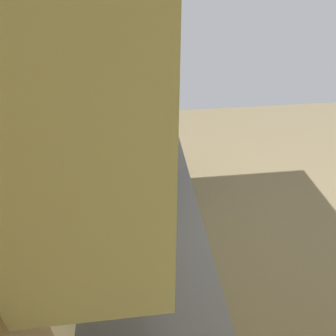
# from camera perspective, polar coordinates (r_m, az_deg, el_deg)

# --- Properties ---
(ground_plane) EXTENTS (5.92, 5.92, 0.00)m
(ground_plane) POSITION_cam_1_polar(r_m,az_deg,el_deg) (3.01, 22.31, -14.68)
(ground_plane) COLOR brown
(wall_back) EXTENTS (3.82, 0.12, 2.57)m
(wall_back) POSITION_cam_1_polar(r_m,az_deg,el_deg) (1.87, -16.88, 5.20)
(wall_back) COLOR beige
(wall_back) RESTS_ON ground_plane
(counter_run) EXTENTS (2.84, 0.66, 0.90)m
(counter_run) POSITION_cam_1_polar(r_m,az_deg,el_deg) (2.10, -3.53, -20.28)
(counter_run) COLOR beige
(counter_run) RESTS_ON ground_plane
(upper_cabinets) EXTENTS (1.64, 0.36, 0.61)m
(upper_cabinets) POSITION_cam_1_polar(r_m,az_deg,el_deg) (1.23, -12.78, 19.25)
(upper_cabinets) COLOR beige
(oven_range) EXTENTS (0.64, 0.67, 1.08)m
(oven_range) POSITION_cam_1_polar(r_m,az_deg,el_deg) (3.39, -5.24, 4.96)
(oven_range) COLOR #B7BABF
(oven_range) RESTS_ON ground_plane
(microwave) EXTENTS (0.54, 0.36, 0.32)m
(microwave) POSITION_cam_1_polar(r_m,az_deg,el_deg) (2.17, -5.74, 4.06)
(microwave) COLOR #B7BABF
(microwave) RESTS_ON counter_run
(bowl) EXTENTS (0.15, 0.15, 0.05)m
(bowl) POSITION_cam_1_polar(r_m,az_deg,el_deg) (2.66, -2.83, 7.36)
(bowl) COLOR gold
(bowl) RESTS_ON counter_run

